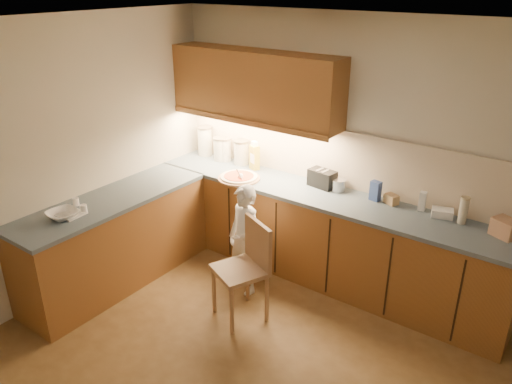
% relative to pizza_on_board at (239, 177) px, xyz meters
% --- Properties ---
extents(room, '(4.54, 4.50, 2.62)m').
position_rel_pizza_on_board_xyz_m(room, '(1.25, -1.51, 0.74)').
color(room, brown).
rests_on(room, ground).
extents(l_counter, '(3.77, 2.62, 0.92)m').
position_rel_pizza_on_board_xyz_m(l_counter, '(0.33, -0.27, -0.48)').
color(l_counter, brown).
rests_on(l_counter, ground).
extents(backsplash, '(3.75, 0.02, 0.58)m').
position_rel_pizza_on_board_xyz_m(backsplash, '(0.87, 0.47, 0.27)').
color(backsplash, beige).
rests_on(backsplash, l_counter).
extents(upper_cabinets, '(1.95, 0.36, 0.73)m').
position_rel_pizza_on_board_xyz_m(upper_cabinets, '(-0.03, 0.31, 0.91)').
color(upper_cabinets, brown).
rests_on(upper_cabinets, ground).
extents(pizza_on_board, '(0.44, 0.44, 0.18)m').
position_rel_pizza_on_board_xyz_m(pizza_on_board, '(0.00, 0.00, 0.00)').
color(pizza_on_board, tan).
rests_on(pizza_on_board, l_counter).
extents(child, '(0.46, 0.36, 1.11)m').
position_rel_pizza_on_board_xyz_m(child, '(0.44, -0.48, -0.38)').
color(child, white).
rests_on(child, ground).
extents(wooden_chair, '(0.55, 0.55, 0.92)m').
position_rel_pizza_on_board_xyz_m(wooden_chair, '(0.70, -0.79, -0.40)').
color(wooden_chair, '#A98159').
rests_on(wooden_chair, ground).
extents(mixing_bowl, '(0.29, 0.29, 0.06)m').
position_rel_pizza_on_board_xyz_m(mixing_bowl, '(-0.70, -1.63, 0.01)').
color(mixing_bowl, white).
rests_on(mixing_bowl, l_counter).
extents(canister_a, '(0.17, 0.17, 0.35)m').
position_rel_pizza_on_board_xyz_m(canister_a, '(-0.79, 0.37, 0.16)').
color(canister_a, silver).
rests_on(canister_a, l_counter).
extents(canister_b, '(0.16, 0.16, 0.27)m').
position_rel_pizza_on_board_xyz_m(canister_b, '(-0.53, 0.33, 0.12)').
color(canister_b, silver).
rests_on(canister_b, l_counter).
extents(canister_c, '(0.14, 0.14, 0.27)m').
position_rel_pizza_on_board_xyz_m(canister_c, '(-0.48, 0.36, 0.12)').
color(canister_c, white).
rests_on(canister_c, l_counter).
extents(canister_d, '(0.17, 0.17, 0.28)m').
position_rel_pizza_on_board_xyz_m(canister_d, '(-0.26, 0.38, 0.12)').
color(canister_d, beige).
rests_on(canister_d, l_counter).
extents(oil_jug, '(0.13, 0.11, 0.32)m').
position_rel_pizza_on_board_xyz_m(oil_jug, '(-0.04, 0.33, 0.13)').
color(oil_jug, gold).
rests_on(oil_jug, l_counter).
extents(toaster, '(0.29, 0.19, 0.18)m').
position_rel_pizza_on_board_xyz_m(toaster, '(0.80, 0.34, 0.07)').
color(toaster, black).
rests_on(toaster, l_counter).
extents(steel_pot, '(0.16, 0.16, 0.12)m').
position_rel_pizza_on_board_xyz_m(steel_pot, '(0.98, 0.35, 0.04)').
color(steel_pot, '#ABABB0').
rests_on(steel_pot, l_counter).
extents(blue_box, '(0.11, 0.08, 0.19)m').
position_rel_pizza_on_board_xyz_m(blue_box, '(1.37, 0.35, 0.08)').
color(blue_box, '#2F478F').
rests_on(blue_box, l_counter).
extents(card_box_a, '(0.15, 0.13, 0.09)m').
position_rel_pizza_on_board_xyz_m(card_box_a, '(1.52, 0.36, 0.03)').
color(card_box_a, tan).
rests_on(card_box_a, l_counter).
extents(white_bottle, '(0.07, 0.07, 0.18)m').
position_rel_pizza_on_board_xyz_m(white_bottle, '(1.80, 0.39, 0.07)').
color(white_bottle, white).
rests_on(white_bottle, l_counter).
extents(flat_pack, '(0.21, 0.17, 0.07)m').
position_rel_pizza_on_board_xyz_m(flat_pack, '(2.00, 0.37, 0.02)').
color(flat_pack, white).
rests_on(flat_pack, l_counter).
extents(tall_jar, '(0.08, 0.08, 0.25)m').
position_rel_pizza_on_board_xyz_m(tall_jar, '(2.17, 0.34, 0.11)').
color(tall_jar, beige).
rests_on(tall_jar, l_counter).
extents(card_box_b, '(0.24, 0.22, 0.15)m').
position_rel_pizza_on_board_xyz_m(card_box_b, '(2.52, 0.30, 0.06)').
color(card_box_b, tan).
rests_on(card_box_b, l_counter).
extents(dough_cloth, '(0.28, 0.23, 0.02)m').
position_rel_pizza_on_board_xyz_m(dough_cloth, '(-0.72, -1.56, -0.01)').
color(dough_cloth, silver).
rests_on(dough_cloth, l_counter).
extents(spice_jar_a, '(0.07, 0.07, 0.08)m').
position_rel_pizza_on_board_xyz_m(spice_jar_a, '(-0.83, -1.40, 0.02)').
color(spice_jar_a, white).
rests_on(spice_jar_a, l_counter).
extents(spice_jar_b, '(0.06, 0.06, 0.08)m').
position_rel_pizza_on_board_xyz_m(spice_jar_b, '(-0.63, -1.46, 0.02)').
color(spice_jar_b, white).
rests_on(spice_jar_b, l_counter).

